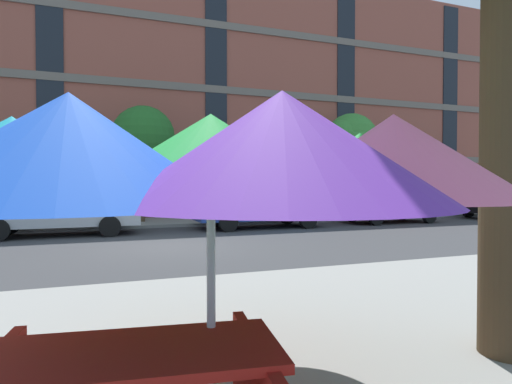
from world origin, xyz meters
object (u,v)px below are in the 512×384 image
Objects in this scene: sedan_black at (503,199)px; street_tree_middle at (145,141)px; sedan_red at (389,201)px; pickup_blue at (255,201)px; patio_umbrella at (211,160)px; street_tree_right at (351,146)px; pickup_silver at (50,205)px.

street_tree_middle reaches higher than sedan_black.
pickup_blue is at bearing 180.00° from sedan_red.
patio_umbrella is at bearing -94.49° from street_tree_middle.
street_tree_middle is 15.81m from patio_umbrella.
street_tree_right is (0.33, 3.53, 2.70)m from sedan_red.
street_tree_right is at bearing 3.05° from street_tree_middle.
sedan_red is at bearing -95.33° from street_tree_right.
street_tree_right reaches higher than patio_umbrella.
pickup_silver is 12.91m from patio_umbrella.
patio_umbrella reaches higher than sedan_black.
street_tree_right reaches higher than street_tree_middle.
street_tree_right is at bearing 151.40° from sedan_black.
patio_umbrella is at bearing -80.48° from pickup_silver.
street_tree_right is (10.40, 0.55, 0.17)m from street_tree_middle.
patio_umbrella is at bearing -111.56° from pickup_blue.
patio_umbrella is (2.13, -12.70, 0.88)m from pickup_silver.
patio_umbrella is (-5.02, -12.70, 0.88)m from pickup_blue.
patio_umbrella reaches higher than sedan_red.
sedan_black is at bearing 35.04° from patio_umbrella.
pickup_silver and pickup_blue have the same top height.
street_tree_middle is 10.42m from street_tree_right.
street_tree_middle is at bearing 163.52° from sedan_red.
street_tree_right is 1.41× the size of patio_umbrella.
street_tree_right reaches higher than pickup_silver.
pickup_blue is 7.94m from street_tree_right.
street_tree_middle is at bearing 141.81° from pickup_blue.
pickup_silver is at bearing 180.00° from pickup_blue.
pickup_blue is 5.41m from street_tree_middle.
pickup_blue is 1.16× the size of sedan_red.
street_tree_right is at bearing 14.41° from pickup_silver.
sedan_red is 0.89× the size of street_tree_middle.
pickup_silver is 5.12m from street_tree_middle.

